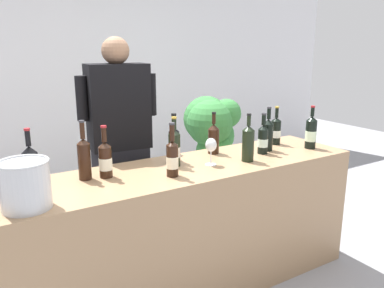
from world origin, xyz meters
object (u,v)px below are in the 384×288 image
at_px(wine_bottle_6, 311,133).
at_px(wine_bottle_10, 268,134).
at_px(wine_glass, 211,146).
at_px(person_server, 121,159).
at_px(wine_bottle_7, 105,159).
at_px(potted_shrub, 212,133).
at_px(wine_bottle_8, 172,158).
at_px(wine_bottle_3, 276,131).
at_px(wine_bottle_0, 174,144).
at_px(wine_bottle_5, 31,169).
at_px(wine_bottle_9, 84,157).
at_px(wine_bottle_4, 174,148).
at_px(ice_bucket, 25,184).
at_px(wine_bottle_11, 263,139).
at_px(wine_bottle_1, 248,143).
at_px(wine_bottle_2, 214,138).

height_order(wine_bottle_6, wine_bottle_10, wine_bottle_10).
height_order(wine_glass, person_server, person_server).
relative_size(wine_bottle_6, wine_bottle_7, 1.04).
height_order(wine_glass, potted_shrub, potted_shrub).
xyz_separation_m(wine_bottle_7, wine_bottle_8, (0.35, -0.19, 0.00)).
bearing_deg(wine_bottle_3, wine_bottle_10, -148.80).
relative_size(wine_bottle_0, wine_bottle_10, 1.00).
bearing_deg(wine_bottle_7, wine_glass, -10.59).
distance_m(wine_bottle_7, wine_bottle_10, 1.26).
bearing_deg(wine_bottle_5, wine_bottle_7, 3.17).
bearing_deg(wine_glass, wine_bottle_9, 169.04).
bearing_deg(wine_bottle_4, wine_glass, -25.90).
height_order(wine_bottle_0, ice_bucket, wine_bottle_0).
bearing_deg(wine_bottle_0, wine_bottle_11, -13.35).
bearing_deg(potted_shrub, wine_bottle_1, -112.54).
bearing_deg(wine_bottle_11, wine_bottle_0, 166.65).
height_order(wine_bottle_0, wine_bottle_7, wine_bottle_0).
bearing_deg(wine_bottle_3, potted_shrub, 92.05).
distance_m(wine_bottle_10, wine_bottle_11, 0.10).
distance_m(wine_bottle_2, wine_bottle_6, 0.78).
xyz_separation_m(wine_bottle_11, wine_glass, (-0.49, -0.04, 0.02)).
height_order(wine_bottle_4, wine_bottle_7, wine_bottle_4).
bearing_deg(wine_bottle_1, person_server, 135.04).
xyz_separation_m(wine_bottle_8, ice_bucket, (-0.84, -0.05, 0.01)).
bearing_deg(wine_bottle_9, wine_bottle_8, -24.99).
relative_size(wine_bottle_6, wine_bottle_8, 1.00).
distance_m(wine_bottle_4, wine_bottle_8, 0.20).
relative_size(wine_bottle_6, ice_bucket, 1.36).
bearing_deg(wine_bottle_7, wine_bottle_5, -176.83).
bearing_deg(wine_bottle_1, wine_glass, 168.08).
distance_m(wine_bottle_3, person_server, 1.25).
bearing_deg(wine_bottle_0, wine_bottle_5, -174.58).
bearing_deg(wine_bottle_4, wine_bottle_6, -7.50).
height_order(wine_bottle_3, wine_bottle_4, wine_bottle_4).
height_order(wine_bottle_2, wine_bottle_10, wine_bottle_10).
distance_m(wine_bottle_8, potted_shrub, 1.56).
xyz_separation_m(wine_bottle_3, wine_bottle_9, (-1.57, -0.04, 0.03)).
xyz_separation_m(wine_bottle_4, wine_bottle_7, (-0.46, 0.02, -0.01)).
relative_size(wine_bottle_0, wine_bottle_11, 1.11).
bearing_deg(potted_shrub, wine_bottle_3, -87.95).
distance_m(wine_bottle_5, person_server, 0.89).
relative_size(wine_bottle_2, wine_bottle_8, 0.93).
xyz_separation_m(wine_bottle_2, wine_bottle_6, (0.73, -0.27, 0.01)).
height_order(wine_bottle_0, wine_bottle_6, wine_bottle_0).
bearing_deg(wine_glass, wine_bottle_5, 174.61).
relative_size(wine_bottle_4, ice_bucket, 1.36).
relative_size(wine_glass, ice_bucket, 0.75).
height_order(wine_bottle_5, wine_bottle_8, wine_bottle_5).
height_order(wine_bottle_1, wine_bottle_8, same).
bearing_deg(person_server, wine_bottle_7, -119.73).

